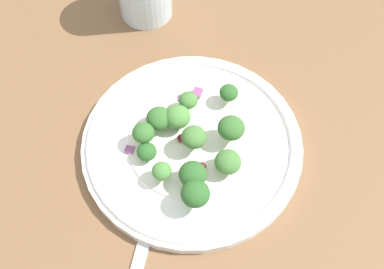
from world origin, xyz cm
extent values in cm
cube|color=brown|center=(0.00, 0.00, -1.00)|extent=(180.00, 180.00, 2.00)
cylinder|color=white|center=(2.21, 2.45, 0.60)|extent=(23.37, 23.37, 1.20)
torus|color=white|center=(2.21, 2.45, 1.20)|extent=(22.50, 22.50, 1.00)
cylinder|color=white|center=(2.21, 2.45, 1.30)|extent=(13.56, 13.56, 0.20)
cylinder|color=#8EB77A|center=(6.90, 1.14, 1.85)|extent=(1.00, 1.00, 1.00)
ellipsoid|color=#477A38|center=(6.90, 1.14, 3.05)|extent=(2.67, 2.67, 2.00)
cylinder|color=#ADD18E|center=(4.50, -1.73, 1.97)|extent=(1.03, 1.03, 1.03)
ellipsoid|color=#2D6028|center=(4.50, -1.73, 3.21)|extent=(2.76, 2.76, 2.07)
cylinder|color=#ADD18E|center=(2.77, 1.79, 2.45)|extent=(0.96, 0.96, 0.96)
ellipsoid|color=#477A38|center=(2.77, 1.79, 3.61)|extent=(2.56, 2.56, 1.92)
cylinder|color=#9EC684|center=(-2.09, 0.41, 2.27)|extent=(0.86, 0.86, 0.86)
ellipsoid|color=#386B2D|center=(-2.09, 0.41, 3.31)|extent=(2.30, 2.30, 1.73)
cylinder|color=#9EC684|center=(-0.96, -1.37, 1.60)|extent=(0.76, 0.76, 0.76)
ellipsoid|color=#2D6028|center=(-0.96, -1.37, 2.51)|extent=(2.03, 2.03, 1.53)
cylinder|color=#ADD18E|center=(5.65, 4.45, 2.47)|extent=(1.05, 1.05, 1.05)
ellipsoid|color=#386B2D|center=(5.65, 4.45, 3.73)|extent=(2.79, 2.79, 2.09)
cylinder|color=#9EC684|center=(3.39, 8.73, 2.20)|extent=(0.76, 0.76, 0.76)
ellipsoid|color=#2D6028|center=(3.39, 8.73, 3.11)|extent=(2.03, 2.03, 1.53)
cylinder|color=#9EC684|center=(1.65, -2.79, 2.19)|extent=(0.74, 0.74, 0.74)
ellipsoid|color=#4C843D|center=(1.65, -2.79, 3.08)|extent=(1.97, 1.97, 1.48)
cylinder|color=#ADD18E|center=(5.75, -3.58, 2.36)|extent=(1.04, 1.04, 1.04)
ellipsoid|color=#2D6028|center=(5.75, -3.58, 3.61)|extent=(2.78, 2.78, 2.09)
cylinder|color=#ADD18E|center=(0.30, 5.80, 2.21)|extent=(0.77, 0.77, 0.77)
ellipsoid|color=#477A38|center=(0.30, 5.80, 3.13)|extent=(2.05, 2.05, 1.54)
cylinder|color=#9EC684|center=(-1.67, 2.46, 1.72)|extent=(1.02, 1.02, 1.02)
ellipsoid|color=#386B2D|center=(-1.67, 2.46, 2.94)|extent=(2.71, 2.71, 2.04)
cylinder|color=#8EB77A|center=(-0.21, 3.43, 1.91)|extent=(1.02, 1.02, 1.02)
ellipsoid|color=#4C843D|center=(-0.21, 3.43, 3.13)|extent=(2.73, 2.73, 2.04)
sphere|color=maroon|center=(1.16, 2.03, 1.77)|extent=(0.83, 0.83, 0.83)
sphere|color=maroon|center=(4.05, -0.77, 1.80)|extent=(0.85, 0.85, 0.85)
sphere|color=maroon|center=(4.60, 0.12, 1.89)|extent=(0.92, 0.92, 0.92)
cube|color=#934C84|center=(0.43, 7.92, 1.89)|extent=(1.09, 1.27, 0.50)
cube|color=#934C84|center=(-3.03, -1.53, 1.40)|extent=(1.09, 1.03, 0.32)
cube|color=#843D75|center=(-1.18, 6.80, 1.40)|extent=(1.45, 1.37, 0.32)
cube|color=silver|center=(2.29, -6.37, 0.25)|extent=(3.30, 4.12, 0.50)
camera|label=1|loc=(13.68, -19.32, 43.99)|focal=43.80mm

